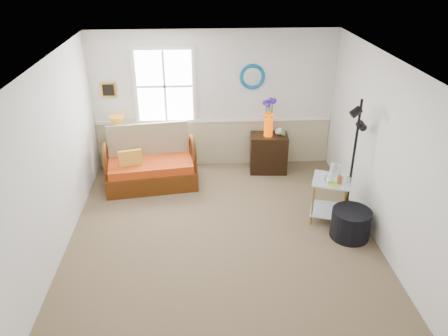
{
  "coord_description": "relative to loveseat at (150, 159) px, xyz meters",
  "views": [
    {
      "loc": [
        -0.29,
        -5.33,
        3.86
      ],
      "look_at": [
        0.05,
        0.33,
        0.98
      ],
      "focal_mm": 35.0,
      "sensor_mm": 36.0,
      "label": 1
    }
  ],
  "objects": [
    {
      "name": "floor_lamp",
      "position": [
        3.2,
        -1.23,
        0.46
      ],
      "size": [
        0.32,
        0.32,
        1.94
      ],
      "primitive_type": null,
      "rotation": [
        0.0,
        0.0,
        0.17
      ],
      "color": "black",
      "rests_on": "floor"
    },
    {
      "name": "mirror",
      "position": [
        1.88,
        0.78,
        1.23
      ],
      "size": [
        0.47,
        0.07,
        0.47
      ],
      "primitive_type": "torus",
      "rotation": [
        1.57,
        0.0,
        0.0
      ],
      "color": "#067CB9",
      "rests_on": "walls"
    },
    {
      "name": "window",
      "position": [
        0.28,
        0.77,
        1.08
      ],
      "size": [
        1.14,
        0.06,
        1.44
      ],
      "primitive_type": null,
      "color": "white",
      "rests_on": "walls"
    },
    {
      "name": "wainscot",
      "position": [
        1.18,
        0.78,
        -0.07
      ],
      "size": [
        4.46,
        0.02,
        0.9
      ],
      "primitive_type": "cube",
      "color": "tan",
      "rests_on": "walls"
    },
    {
      "name": "ottoman",
      "position": [
        3.07,
        -1.8,
        -0.29
      ],
      "size": [
        0.73,
        0.73,
        0.44
      ],
      "primitive_type": "cylinder",
      "rotation": [
        0.0,
        0.0,
        -0.33
      ],
      "color": "black",
      "rests_on": "floor"
    },
    {
      "name": "potted_plant",
      "position": [
        -0.52,
        0.64,
        0.19
      ],
      "size": [
        0.45,
        0.46,
        0.28
      ],
      "primitive_type": "imported",
      "rotation": [
        0.0,
        0.0,
        0.47
      ],
      "color": "#49803A",
      "rests_on": "lamp_stand"
    },
    {
      "name": "tabletop_items",
      "position": [
        2.92,
        -1.34,
        0.3
      ],
      "size": [
        0.52,
        0.52,
        0.22
      ],
      "primitive_type": null,
      "rotation": [
        0.0,
        0.0,
        -0.76
      ],
      "color": "silver",
      "rests_on": "side_table"
    },
    {
      "name": "floor",
      "position": [
        1.18,
        -1.7,
        -0.52
      ],
      "size": [
        4.5,
        5.0,
        0.01
      ],
      "primitive_type": "cube",
      "color": "brown",
      "rests_on": "ground"
    },
    {
      "name": "chair_rail",
      "position": [
        1.18,
        0.77,
        0.4
      ],
      "size": [
        4.46,
        0.04,
        0.06
      ],
      "primitive_type": "cube",
      "color": "white",
      "rests_on": "walls"
    },
    {
      "name": "lamp_stand",
      "position": [
        -0.65,
        0.6,
        -0.23
      ],
      "size": [
        0.41,
        0.41,
        0.57
      ],
      "primitive_type": null,
      "rotation": [
        0.0,
        0.0,
        0.35
      ],
      "color": "black",
      "rests_on": "floor"
    },
    {
      "name": "cabinet",
      "position": [
        2.18,
        0.41,
        -0.15
      ],
      "size": [
        0.72,
        0.49,
        0.74
      ],
      "primitive_type": null,
      "rotation": [
        0.0,
        0.0,
        -0.08
      ],
      "color": "black",
      "rests_on": "floor"
    },
    {
      "name": "ceiling",
      "position": [
        1.18,
        -1.7,
        2.08
      ],
      "size": [
        4.5,
        5.0,
        0.01
      ],
      "primitive_type": "cube",
      "color": "white",
      "rests_on": "walls"
    },
    {
      "name": "flower_vase",
      "position": [
        2.15,
        0.39,
        0.58
      ],
      "size": [
        0.23,
        0.23,
        0.71
      ],
      "primitive_type": null,
      "rotation": [
        0.0,
        0.0,
        -0.13
      ],
      "color": "#D24500",
      "rests_on": "cabinet"
    },
    {
      "name": "loveseat",
      "position": [
        0.0,
        0.0,
        0.0
      ],
      "size": [
        1.69,
        1.11,
        1.03
      ],
      "primitive_type": null,
      "rotation": [
        0.0,
        0.0,
        0.14
      ],
      "color": "#492305",
      "rests_on": "floor"
    },
    {
      "name": "walls",
      "position": [
        1.18,
        -1.7,
        0.78
      ],
      "size": [
        4.51,
        5.01,
        2.6
      ],
      "color": "silver",
      "rests_on": "floor"
    },
    {
      "name": "table_lamp",
      "position": [
        -0.62,
        0.6,
        0.32
      ],
      "size": [
        0.41,
        0.41,
        0.53
      ],
      "primitive_type": null,
      "rotation": [
        0.0,
        0.0,
        0.59
      ],
      "color": "#C1701C",
      "rests_on": "lamp_stand"
    },
    {
      "name": "side_table",
      "position": [
        2.88,
        -1.31,
        -0.16
      ],
      "size": [
        0.7,
        0.7,
        0.7
      ],
      "primitive_type": null,
      "rotation": [
        0.0,
        0.0,
        -0.33
      ],
      "color": "gold",
      "rests_on": "floor"
    },
    {
      "name": "throw_pillow",
      "position": [
        -0.32,
        -0.15,
        0.02
      ],
      "size": [
        0.41,
        0.2,
        0.4
      ],
      "primitive_type": null,
      "rotation": [
        0.0,
        0.0,
        0.25
      ],
      "color": "#BC7122",
      "rests_on": "loveseat"
    },
    {
      "name": "picture",
      "position": [
        -0.74,
        0.78,
        1.03
      ],
      "size": [
        0.28,
        0.03,
        0.28
      ],
      "primitive_type": "cube",
      "color": "#BE8729",
      "rests_on": "walls"
    }
  ]
}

